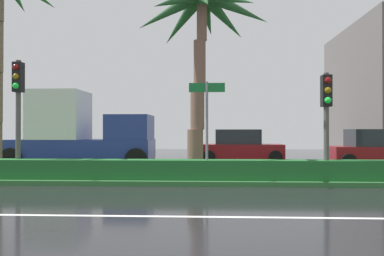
{
  "coord_description": "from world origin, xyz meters",
  "views": [
    {
      "loc": [
        0.16,
        -5.48,
        1.64
      ],
      "look_at": [
        -0.63,
        12.1,
        1.78
      ],
      "focal_mm": 36.64,
      "sensor_mm": 36.0,
      "label": 1
    }
  ],
  "objects": [
    {
      "name": "car_in_traffic_second",
      "position": [
        7.63,
        12.23,
        0.83
      ],
      "size": [
        4.3,
        2.02,
        1.72
      ],
      "color": "maroon",
      "rests_on": "ground_plane"
    },
    {
      "name": "near_lane_divider_stripe",
      "position": [
        0.0,
        2.0,
        0.0
      ],
      "size": [
        81.0,
        0.14,
        0.01
      ],
      "primitive_type": "cube",
      "color": "white",
      "rests_on": "ground_plane"
    },
    {
      "name": "box_truck_lead",
      "position": [
        -5.72,
        12.13,
        1.55
      ],
      "size": [
        6.4,
        2.64,
        3.46
      ],
      "color": "navy",
      "rests_on": "ground_plane"
    },
    {
      "name": "median_hedge",
      "position": [
        0.0,
        6.6,
        0.45
      ],
      "size": [
        76.5,
        0.7,
        0.6
      ],
      "color": "#1E6028",
      "rests_on": "median_strip"
    },
    {
      "name": "traffic_signal_median_left",
      "position": [
        -6.0,
        6.83,
        2.75
      ],
      "size": [
        0.28,
        0.43,
        3.77
      ],
      "color": "#4C4C47",
      "rests_on": "median_strip"
    },
    {
      "name": "median_strip",
      "position": [
        0.0,
        8.0,
        0.07
      ],
      "size": [
        85.5,
        4.0,
        0.15
      ],
      "primitive_type": "cube",
      "color": "#2D6B33",
      "rests_on": "ground_plane"
    },
    {
      "name": "street_name_sign",
      "position": [
        0.08,
        6.47,
        2.08
      ],
      "size": [
        1.1,
        0.08,
        3.0
      ],
      "color": "slate",
      "rests_on": "median_strip"
    },
    {
      "name": "ground_plane",
      "position": [
        0.0,
        9.0,
        -0.05
      ],
      "size": [
        90.0,
        42.0,
        0.1
      ],
      "primitive_type": "cube",
      "color": "black"
    },
    {
      "name": "car_in_traffic_leading",
      "position": [
        1.71,
        14.94,
        0.83
      ],
      "size": [
        4.3,
        2.02,
        1.72
      ],
      "color": "maroon",
      "rests_on": "ground_plane"
    },
    {
      "name": "traffic_signal_median_right",
      "position": [
        3.71,
        6.55,
        2.39
      ],
      "size": [
        0.28,
        0.43,
        3.26
      ],
      "color": "#4C4C47",
      "rests_on": "median_strip"
    },
    {
      "name": "palm_tree_centre_left",
      "position": [
        -0.08,
        8.04,
        5.43
      ],
      "size": [
        4.78,
        4.88,
        6.72
      ],
      "color": "brown",
      "rests_on": "median_strip"
    }
  ]
}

